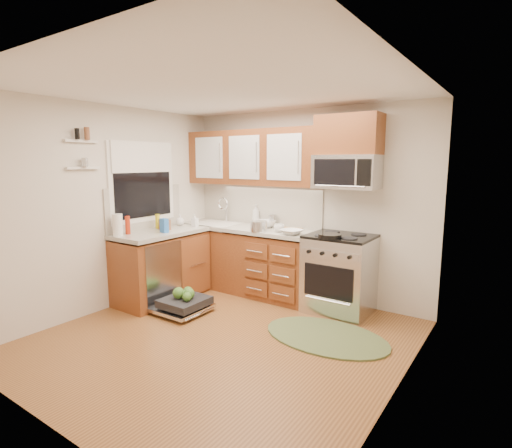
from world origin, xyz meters
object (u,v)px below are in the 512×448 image
Objects in this scene: microwave at (347,172)px; bowl_b at (264,224)px; stock_pot at (259,226)px; dishwasher at (182,305)px; bowl_a at (292,232)px; sink at (216,232)px; cutting_board at (290,229)px; cup at (279,228)px; range at (339,274)px; upper_cabinets at (252,158)px; skillet at (330,236)px; paper_towel_roll at (118,225)px; rug at (326,336)px.

bowl_b is at bearing -178.62° from microwave.
bowl_b is at bearing 109.53° from stock_pot.
dishwasher is 1.55m from bowl_b.
bowl_a is at bearing 44.43° from dishwasher.
sink is (-1.93, -0.13, -0.90)m from microwave.
cup reaches higher than cutting_board.
bowl_a is at bearing -162.50° from range.
stock_pot is 0.85× the size of bowl_a.
bowl_a is (-0.57, -0.30, -0.74)m from microwave.
upper_cabinets is at bearing 174.11° from range.
microwave is (0.00, 0.12, 1.23)m from range.
bowl_b is (-0.11, 0.30, -0.02)m from stock_pot.
upper_cabinets is 6.78× the size of cutting_board.
skillet is at bearing -16.95° from bowl_b.
bowl_b is 0.42m from cup.
cutting_board is at bearing 6.01° from sink.
upper_cabinets is at bearing 163.99° from skillet.
microwave is at bearing 34.55° from paper_towel_roll.
paper_towel_roll reaches higher than rug.
stock_pot is 0.83× the size of paper_towel_roll.
stock_pot reaches higher than dishwasher.
stock_pot reaches higher than bowl_b.
rug is at bearing -24.73° from stock_pot.
range is 0.90m from cutting_board.
cup reaches higher than skillet.
rug is at bearing 11.40° from dishwasher.
stock_pot is at bearing -44.57° from upper_cabinets.
dishwasher is at bearing -126.51° from cup.
microwave reaches higher than stock_pot.
range is 3.62× the size of bowl_a.
microwave is at bearing 85.61° from skillet.
rug is 1.12m from skillet.
bowl_a is at bearing -56.89° from cutting_board.
rug is at bearing -30.06° from upper_cabinets.
microwave is 2.90× the size of bowl_a.
cutting_board is (-0.96, 0.89, 0.93)m from rug.
upper_cabinets is 0.94m from bowl_b.
skillet is 0.88× the size of cutting_board.
sink is 1.50m from paper_towel_roll.
sink is 2.33× the size of skillet.
microwave is 2.55m from dishwasher.
skillet is 2.55m from paper_towel_roll.
sink is 4.70× the size of cup.
rug is 1.36m from bowl_a.
sink is at bearing -176.15° from microwave.
dishwasher is 0.52× the size of rug.
bowl_b is at bearing 175.42° from range.
rug is at bearing -34.01° from cup.
bowl_b reaches higher than dishwasher.
bowl_b is at bearing 154.88° from bowl_a.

